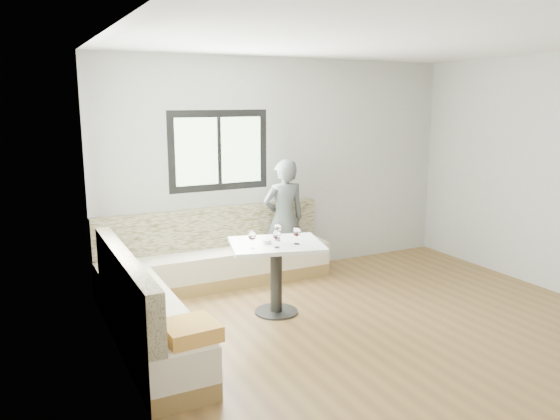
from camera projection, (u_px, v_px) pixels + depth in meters
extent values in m
cube|color=brown|center=(400.00, 338.00, 5.30)|extent=(5.00, 5.00, 0.01)
cube|color=white|center=(414.00, 38.00, 4.75)|extent=(5.00, 5.00, 0.01)
cube|color=#B7B7B2|center=(283.00, 167.00, 7.21)|extent=(5.00, 0.01, 2.80)
cube|color=#B7B7B2|center=(132.00, 223.00, 3.92)|extent=(0.01, 5.00, 2.80)
cube|color=black|center=(219.00, 151.00, 6.76)|extent=(1.30, 0.02, 1.00)
cube|color=black|center=(110.00, 174.00, 4.66)|extent=(0.02, 1.30, 1.00)
cube|color=olive|center=(218.00, 280.00, 6.77)|extent=(2.90, 0.55, 0.16)
cube|color=beige|center=(218.00, 262.00, 6.73)|extent=(2.90, 0.55, 0.29)
cube|color=beige|center=(211.00, 227.00, 6.83)|extent=(2.90, 0.14, 0.50)
cube|color=olive|center=(151.00, 342.00, 5.03)|extent=(0.55, 2.25, 0.16)
cube|color=beige|center=(150.00, 319.00, 4.98)|extent=(0.55, 2.25, 0.29)
cube|color=beige|center=(125.00, 281.00, 4.81)|extent=(0.14, 2.25, 0.50)
cube|color=#C38743|center=(190.00, 330.00, 4.24)|extent=(0.43, 0.43, 0.12)
cylinder|color=black|center=(276.00, 311.00, 5.93)|extent=(0.47, 0.47, 0.02)
cylinder|color=black|center=(276.00, 280.00, 5.86)|extent=(0.13, 0.13, 0.74)
cube|color=silver|center=(276.00, 245.00, 5.78)|extent=(1.12, 0.97, 0.04)
imported|color=#474C4D|center=(284.00, 219.00, 7.00)|extent=(0.58, 0.40, 1.54)
cylinder|color=white|center=(267.00, 241.00, 5.76)|extent=(0.09, 0.09, 0.04)
sphere|color=black|center=(268.00, 240.00, 5.77)|extent=(0.02, 0.02, 0.02)
sphere|color=black|center=(266.00, 241.00, 5.76)|extent=(0.02, 0.02, 0.02)
sphere|color=black|center=(268.00, 241.00, 5.74)|extent=(0.02, 0.02, 0.02)
cylinder|color=white|center=(252.00, 248.00, 5.56)|extent=(0.06, 0.06, 0.01)
cylinder|color=white|center=(252.00, 244.00, 5.55)|extent=(0.01, 0.01, 0.08)
ellipsoid|color=white|center=(252.00, 235.00, 5.54)|extent=(0.08, 0.08, 0.10)
cylinder|color=#3D050F|center=(252.00, 238.00, 5.54)|extent=(0.06, 0.06, 0.02)
cylinder|color=white|center=(277.00, 247.00, 5.59)|extent=(0.06, 0.06, 0.01)
cylinder|color=white|center=(277.00, 243.00, 5.58)|extent=(0.01, 0.01, 0.08)
ellipsoid|color=white|center=(277.00, 235.00, 5.56)|extent=(0.08, 0.08, 0.10)
cylinder|color=#3D050F|center=(277.00, 237.00, 5.57)|extent=(0.06, 0.06, 0.02)
cylinder|color=white|center=(297.00, 244.00, 5.72)|extent=(0.06, 0.06, 0.01)
cylinder|color=white|center=(297.00, 240.00, 5.71)|extent=(0.01, 0.01, 0.08)
ellipsoid|color=white|center=(297.00, 232.00, 5.69)|extent=(0.08, 0.08, 0.10)
cylinder|color=#3D050F|center=(297.00, 234.00, 5.69)|extent=(0.06, 0.06, 0.02)
cylinder|color=white|center=(278.00, 240.00, 5.87)|extent=(0.06, 0.06, 0.01)
cylinder|color=white|center=(278.00, 236.00, 5.86)|extent=(0.01, 0.01, 0.08)
ellipsoid|color=white|center=(278.00, 228.00, 5.84)|extent=(0.08, 0.08, 0.10)
cylinder|color=#3D050F|center=(278.00, 230.00, 5.85)|extent=(0.06, 0.06, 0.02)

